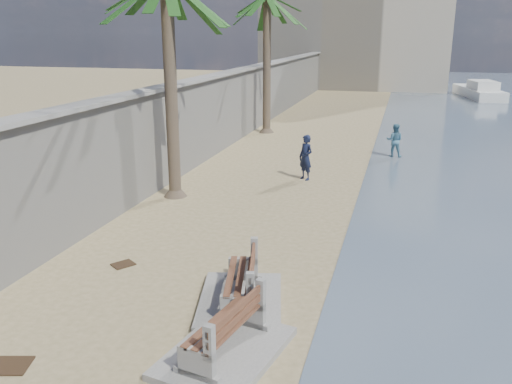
{
  "coord_description": "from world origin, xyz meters",
  "views": [
    {
      "loc": [
        3.32,
        -6.95,
        5.5
      ],
      "look_at": [
        -0.5,
        7.0,
        1.2
      ],
      "focal_mm": 38.0,
      "sensor_mm": 36.0,
      "label": 1
    }
  ],
  "objects_px": {
    "bench_near": "(225,333)",
    "bench_far": "(240,284)",
    "person_a": "(306,154)",
    "person_b": "(395,139)",
    "yacht_far": "(478,93)"
  },
  "relations": [
    {
      "from": "yacht_far",
      "to": "bench_near",
      "type": "bearing_deg",
      "value": 157.9
    },
    {
      "from": "bench_far",
      "to": "person_a",
      "type": "height_order",
      "value": "person_a"
    },
    {
      "from": "person_a",
      "to": "person_b",
      "type": "height_order",
      "value": "person_a"
    },
    {
      "from": "bench_near",
      "to": "person_a",
      "type": "xyz_separation_m",
      "value": [
        -0.78,
        12.11,
        0.54
      ]
    },
    {
      "from": "person_b",
      "to": "yacht_far",
      "type": "height_order",
      "value": "person_b"
    },
    {
      "from": "person_a",
      "to": "yacht_far",
      "type": "bearing_deg",
      "value": 109.4
    },
    {
      "from": "person_b",
      "to": "yacht_far",
      "type": "xyz_separation_m",
      "value": [
        6.41,
        25.88,
        -0.49
      ]
    },
    {
      "from": "person_a",
      "to": "person_b",
      "type": "xyz_separation_m",
      "value": [
        3.18,
        4.98,
        -0.16
      ]
    },
    {
      "from": "bench_near",
      "to": "bench_far",
      "type": "xyz_separation_m",
      "value": [
        -0.29,
        1.9,
        -0.0
      ]
    },
    {
      "from": "bench_far",
      "to": "person_a",
      "type": "distance_m",
      "value": 10.24
    },
    {
      "from": "person_b",
      "to": "person_a",
      "type": "bearing_deg",
      "value": 58.43
    },
    {
      "from": "person_a",
      "to": "person_b",
      "type": "bearing_deg",
      "value": 94.09
    },
    {
      "from": "person_b",
      "to": "bench_near",
      "type": "bearing_deg",
      "value": 83.02
    },
    {
      "from": "bench_near",
      "to": "bench_far",
      "type": "bearing_deg",
      "value": 98.77
    },
    {
      "from": "bench_near",
      "to": "person_b",
      "type": "distance_m",
      "value": 17.27
    }
  ]
}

